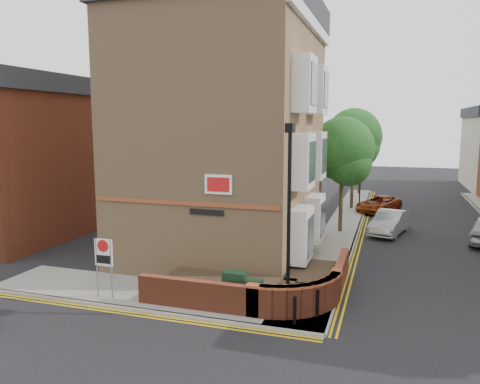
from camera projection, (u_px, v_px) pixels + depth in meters
name	position (u px, v px, depth m)	size (l,w,h in m)	color
ground	(231.00, 324.00, 15.05)	(120.00, 120.00, 0.00)	black
pavement_corner	(156.00, 294.00, 17.52)	(13.00, 3.00, 0.12)	gray
pavement_main	(343.00, 225.00, 29.49)	(2.00, 32.00, 0.12)	gray
kerb_side	(135.00, 309.00, 16.10)	(13.00, 0.15, 0.12)	gray
kerb_main_near	(360.00, 226.00, 29.19)	(0.15, 32.00, 0.12)	gray
yellow_lines_side	(131.00, 314.00, 15.88)	(13.00, 0.28, 0.01)	gold
yellow_lines_main	(364.00, 227.00, 29.12)	(0.28, 32.00, 0.01)	gold
corner_building	(229.00, 127.00, 22.54)	(8.95, 10.40, 13.60)	#A88259
garden_wall	(253.00, 297.00, 17.40)	(6.80, 6.00, 1.20)	brown
lamppost	(289.00, 219.00, 15.20)	(0.25, 0.50, 6.30)	black
utility_cabinet_large	(235.00, 288.00, 16.26)	(0.80, 0.45, 1.20)	black
utility_cabinet_small	(254.00, 295.00, 15.74)	(0.55, 0.40, 1.10)	black
bollard_near	(295.00, 310.00, 14.73)	(0.11, 0.11, 0.90)	black
bollard_far	(318.00, 303.00, 15.30)	(0.11, 0.11, 0.90)	black
zone_sign	(104.00, 257.00, 16.80)	(0.72, 0.07, 2.20)	slate
side_building	(27.00, 157.00, 26.48)	(6.40, 10.40, 9.00)	brown
tree_near	(342.00, 153.00, 26.98)	(3.64, 3.65, 6.70)	#382B1E
tree_mid	(354.00, 140.00, 34.44)	(4.03, 4.03, 7.42)	#382B1E
tree_far	(361.00, 140.00, 42.01)	(3.81, 3.81, 7.00)	#382B1E
traffic_light_assembly	(361.00, 169.00, 37.45)	(0.20, 0.16, 4.20)	black
silver_car_near	(390.00, 222.00, 27.27)	(1.45, 4.15, 1.37)	#999DA0
red_car_main	(378.00, 204.00, 34.02)	(1.99, 4.32, 1.20)	maroon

